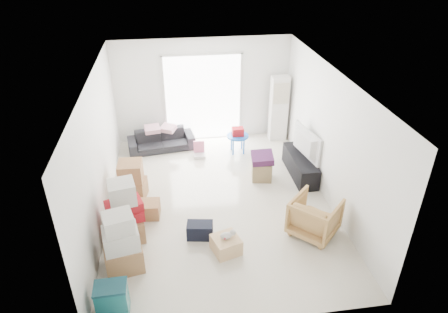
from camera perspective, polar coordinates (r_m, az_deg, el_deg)
name	(u,v)px	position (r m, az deg, el deg)	size (l,w,h in m)	color
room_shell	(218,145)	(7.71, -0.86, 1.72)	(4.98, 6.48, 3.18)	beige
sliding_door	(203,95)	(10.45, -3.02, 8.81)	(2.10, 0.04, 2.33)	white
ac_tower	(279,109)	(10.63, 7.80, 6.80)	(0.45, 0.30, 1.75)	silver
tv_console	(300,165)	(9.33, 10.82, -1.27)	(0.44, 1.46, 0.49)	black
television	(301,153)	(9.18, 11.00, 0.43)	(1.13, 0.65, 0.15)	black
sofa	(161,137)	(10.35, -8.99, 2.71)	(1.67, 0.49, 0.65)	#25252A
pillow_left	(152,124)	(10.20, -10.28, 4.58)	(0.38, 0.30, 0.12)	#C7919E
pillow_right	(168,123)	(10.18, -8.02, 4.72)	(0.34, 0.27, 0.12)	#C7919E
armchair	(315,215)	(7.58, 12.86, -8.15)	(0.79, 0.74, 0.82)	tan
storage_bins	(112,299)	(6.39, -15.67, -19.06)	(0.48, 0.34, 0.55)	#176165
box_stack_a	(122,245)	(6.85, -14.36, -12.14)	(0.69, 0.61, 1.11)	olive
box_stack_b	(125,214)	(7.44, -13.93, -8.02)	(0.72, 0.68, 1.20)	olive
box_stack_c	(132,181)	(8.56, -13.06, -3.37)	(0.64, 0.56, 0.83)	olive
loose_box	(150,209)	(8.07, -10.53, -7.42)	(0.38, 0.38, 0.32)	olive
duffel_bag	(200,230)	(7.47, -3.47, -10.48)	(0.47, 0.28, 0.30)	black
ottoman	(262,170)	(9.08, 5.40, -1.96)	(0.43, 0.43, 0.43)	#897450
blanket	(262,159)	(8.94, 5.48, -0.39)	(0.48, 0.48, 0.14)	#451B44
kids_table	(238,135)	(10.01, 1.97, 3.11)	(0.55, 0.55, 0.67)	blue
toy_walker	(199,152)	(10.01, -3.54, 0.61)	(0.30, 0.27, 0.39)	silver
wood_crate	(226,245)	(7.17, 0.30, -12.49)	(0.45, 0.45, 0.30)	tan
plush_bunny	(228,235)	(7.04, 0.55, -11.13)	(0.28, 0.17, 0.14)	#B2ADA8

